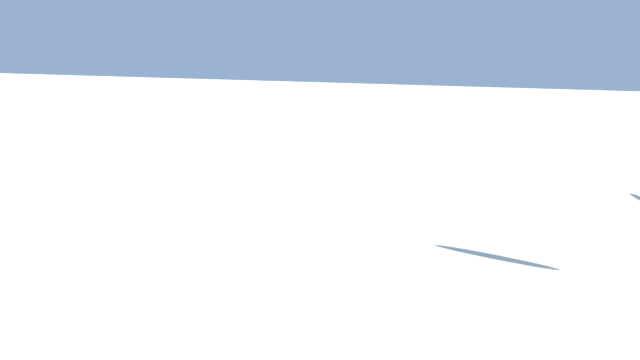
{
  "coord_description": "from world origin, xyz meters",
  "views": [
    {
      "loc": [
        10.87,
        5.46,
        10.78
      ],
      "look_at": [
        3.71,
        22.87,
        7.09
      ],
      "focal_mm": 43.73,
      "sensor_mm": 36.0,
      "label": 1
    }
  ],
  "objects": []
}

